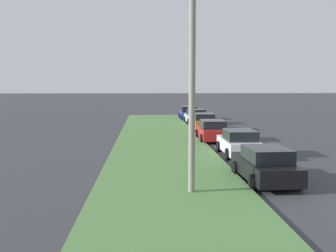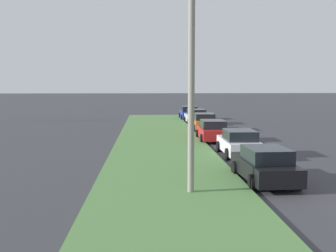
# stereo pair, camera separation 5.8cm
# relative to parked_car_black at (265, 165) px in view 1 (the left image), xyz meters

# --- Properties ---
(grass_median) EXTENTS (60.00, 6.00, 0.12)m
(grass_median) POSITION_rel_parked_car_black_xyz_m (4.97, 3.94, -0.66)
(grass_median) COLOR #517F42
(grass_median) RESTS_ON ground
(parked_car_black) EXTENTS (4.36, 2.14, 1.47)m
(parked_car_black) POSITION_rel_parked_car_black_xyz_m (0.00, 0.00, 0.00)
(parked_car_black) COLOR black
(parked_car_black) RESTS_ON ground
(parked_car_white) EXTENTS (4.31, 2.03, 1.47)m
(parked_car_white) POSITION_rel_parked_car_black_xyz_m (6.31, -0.32, 0.00)
(parked_car_white) COLOR silver
(parked_car_white) RESTS_ON ground
(parked_car_red) EXTENTS (4.32, 2.05, 1.47)m
(parked_car_red) POSITION_rel_parked_car_black_xyz_m (12.46, 0.21, 0.00)
(parked_car_red) COLOR red
(parked_car_red) RESTS_ON ground
(parked_car_orange) EXTENTS (4.35, 2.12, 1.47)m
(parked_car_orange) POSITION_rel_parked_car_black_xyz_m (19.00, -0.09, 0.00)
(parked_car_orange) COLOR orange
(parked_car_orange) RESTS_ON ground
(parked_car_silver) EXTENTS (4.37, 2.15, 1.47)m
(parked_car_silver) POSITION_rel_parked_car_black_xyz_m (24.61, -0.05, 0.00)
(parked_car_silver) COLOR #B2B5BA
(parked_car_silver) RESTS_ON ground
(parked_car_blue) EXTENTS (4.31, 2.04, 1.47)m
(parked_car_blue) POSITION_rel_parked_car_black_xyz_m (29.88, 0.12, 0.00)
(parked_car_blue) COLOR #23389E
(parked_car_blue) RESTS_ON ground
(streetlight) EXTENTS (0.53, 2.88, 7.50)m
(streetlight) POSITION_rel_parked_car_black_xyz_m (-1.75, 2.90, 3.67)
(streetlight) COLOR gray
(streetlight) RESTS_ON ground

